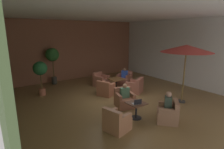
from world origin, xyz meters
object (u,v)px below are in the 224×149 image
object	(u,v)px
patron_by_window	(125,91)
armchair_front_right_east	(101,81)
iced_drink_cup	(139,101)
armchair_front_left_south	(117,122)
potted_tree_mid_left	(52,57)
potted_tree_left_corner	(40,71)
patron_blue_shirt	(125,73)
patio_umbrella_tall_red	(186,49)
armchair_front_left_east	(124,100)
armchair_front_right_south	(106,90)
open_laptop	(137,103)
armchair_front_right_north	(125,80)
patron_with_friend	(168,102)
cafe_table_front_left	(136,107)
armchair_front_right_west	(135,87)
armchair_front_left_north	(168,114)
cafe_table_front_right	(116,81)

from	to	relation	value
patron_by_window	armchair_front_right_east	bearing A→B (deg)	76.98
iced_drink_cup	armchair_front_left_south	bearing A→B (deg)	-167.90
armchair_front_left_south	potted_tree_mid_left	bearing A→B (deg)	89.77
potted_tree_left_corner	potted_tree_mid_left	size ratio (longest dim) A/B	0.79
patron_blue_shirt	patron_by_window	distance (m)	3.36
patron_blue_shirt	iced_drink_cup	xyz separation A→B (m)	(-2.29, -3.75, -0.03)
patio_umbrella_tall_red	patron_by_window	size ratio (longest dim) A/B	4.30
armchair_front_left_east	potted_tree_mid_left	world-z (taller)	potted_tree_mid_left
potted_tree_mid_left	patron_blue_shirt	world-z (taller)	potted_tree_mid_left
armchair_front_left_east	armchair_front_right_south	world-z (taller)	armchair_front_left_east
armchair_front_left_east	open_laptop	world-z (taller)	open_laptop
patio_umbrella_tall_red	patron_blue_shirt	bearing A→B (deg)	96.50
armchair_front_left_east	patron_by_window	distance (m)	0.40
armchair_front_right_north	potted_tree_left_corner	bearing A→B (deg)	169.02
armchair_front_left_east	armchair_front_left_south	xyz separation A→B (m)	(-1.45, -1.42, 0.01)
armchair_front_left_east	open_laptop	bearing A→B (deg)	-107.68
armchair_front_left_south	patron_with_friend	size ratio (longest dim) A/B	1.25
potted_tree_left_corner	patron_blue_shirt	xyz separation A→B (m)	(4.66, -0.93, -0.57)
cafe_table_front_left	patio_umbrella_tall_red	world-z (taller)	patio_umbrella_tall_red
armchair_front_left_east	patron_blue_shirt	size ratio (longest dim) A/B	1.58
armchair_front_right_north	armchair_front_right_east	xyz separation A→B (m)	(-1.37, 0.57, -0.00)
armchair_front_right_west	patron_with_friend	world-z (taller)	patron_with_friend
armchair_front_right_east	potted_tree_left_corner	bearing A→B (deg)	174.07
open_laptop	armchair_front_left_south	bearing A→B (deg)	-170.05
armchair_front_right_east	armchair_front_left_north	bearing A→B (deg)	-92.92
potted_tree_left_corner	potted_tree_mid_left	xyz separation A→B (m)	(1.16, 1.73, 0.42)
armchair_front_left_east	patron_by_window	world-z (taller)	patron_by_window
armchair_front_right_east	patron_by_window	distance (m)	3.32
cafe_table_front_left	open_laptop	bearing A→B (deg)	-123.70
cafe_table_front_right	patron_blue_shirt	xyz separation A→B (m)	(0.97, 0.46, 0.20)
potted_tree_left_corner	armchair_front_left_east	bearing A→B (deg)	-53.72
armchair_front_left_east	iced_drink_cup	world-z (taller)	armchair_front_left_east
armchair_front_right_south	patron_with_friend	xyz separation A→B (m)	(0.34, -3.60, 0.45)
armchair_front_right_west	patron_with_friend	size ratio (longest dim) A/B	1.52
armchair_front_left_south	armchair_front_right_east	distance (m)	5.09
cafe_table_front_left	patron_by_window	xyz separation A→B (m)	(0.31, 1.08, 0.26)
armchair_front_right_west	patron_with_friend	xyz separation A→B (m)	(-1.19, -3.10, 0.45)
patio_umbrella_tall_red	iced_drink_cup	distance (m)	3.25
armchair_front_right_east	iced_drink_cup	xyz separation A→B (m)	(-0.95, -4.33, 0.36)
armchair_front_right_west	potted_tree_left_corner	xyz separation A→B (m)	(-4.22, 2.37, 0.97)
potted_tree_mid_left	patron_with_friend	size ratio (longest dim) A/B	3.18
cafe_table_front_left	armchair_front_right_north	bearing A→B (deg)	56.98
armchair_front_right_east	patron_with_friend	bearing A→B (deg)	-93.21
armchair_front_left_east	armchair_front_right_west	world-z (taller)	armchair_front_right_west
patron_by_window	armchair_front_right_south	bearing A→B (deg)	86.05
cafe_table_front_left	patron_by_window	bearing A→B (deg)	74.09
armchair_front_right_north	patron_blue_shirt	distance (m)	0.39
armchair_front_left_north	armchair_front_right_south	xyz separation A→B (m)	(-0.36, 3.63, 0.00)
potted_tree_mid_left	iced_drink_cup	distance (m)	6.59
armchair_front_left_north	patio_umbrella_tall_red	distance (m)	3.09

